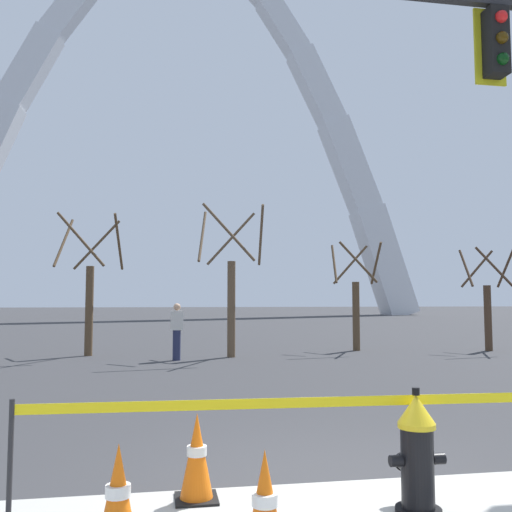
% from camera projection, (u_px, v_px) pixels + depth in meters
% --- Properties ---
extents(ground_plane, '(240.00, 240.00, 0.00)m').
position_uv_depth(ground_plane, '(333.00, 486.00, 5.04)').
color(ground_plane, '#333335').
extents(fire_hydrant, '(0.46, 0.48, 0.99)m').
position_uv_depth(fire_hydrant, '(417.00, 454.00, 4.42)').
color(fire_hydrant, black).
rests_on(fire_hydrant, ground).
extents(caution_tape_barrier, '(5.29, 0.24, 0.95)m').
position_uv_depth(caution_tape_barrier, '(351.00, 429.00, 4.46)').
color(caution_tape_barrier, '#232326').
rests_on(caution_tape_barrier, ground).
extents(traffic_cone_by_hydrant, '(0.36, 0.36, 0.73)m').
position_uv_depth(traffic_cone_by_hydrant, '(197.00, 458.00, 4.69)').
color(traffic_cone_by_hydrant, black).
rests_on(traffic_cone_by_hydrant, ground).
extents(traffic_cone_mid_sidewalk, '(0.36, 0.36, 0.73)m').
position_uv_depth(traffic_cone_mid_sidewalk, '(265.00, 508.00, 3.55)').
color(traffic_cone_mid_sidewalk, black).
rests_on(traffic_cone_mid_sidewalk, ground).
extents(traffic_cone_curb_edge, '(0.36, 0.36, 0.73)m').
position_uv_depth(traffic_cone_curb_edge, '(118.00, 500.00, 3.71)').
color(traffic_cone_curb_edge, black).
rests_on(traffic_cone_curb_edge, ground).
extents(monument_arch, '(52.72, 3.25, 42.44)m').
position_uv_depth(monument_arch, '(179.00, 141.00, 58.92)').
color(monument_arch, silver).
rests_on(monument_arch, ground).
extents(tree_left_mid, '(1.97, 1.98, 4.27)m').
position_uv_depth(tree_left_mid, '(89.00, 293.00, 16.85)').
color(tree_left_mid, brown).
rests_on(tree_left_mid, ground).
extents(tree_center_left, '(2.05, 2.07, 4.47)m').
position_uv_depth(tree_center_left, '(231.00, 290.00, 16.46)').
color(tree_center_left, brown).
rests_on(tree_center_left, ground).
extents(tree_center_right, '(1.67, 1.68, 3.61)m').
position_uv_depth(tree_center_right, '(356.00, 302.00, 18.54)').
color(tree_center_right, brown).
rests_on(tree_center_right, ground).
extents(tree_right_mid, '(1.59, 1.60, 3.42)m').
position_uv_depth(tree_right_mid, '(487.00, 305.00, 18.44)').
color(tree_right_mid, '#473323').
rests_on(tree_right_mid, ground).
extents(pedestrian_walking_left, '(0.36, 0.23, 1.59)m').
position_uv_depth(pedestrian_walking_left, '(177.00, 331.00, 15.51)').
color(pedestrian_walking_left, '#232847').
rests_on(pedestrian_walking_left, ground).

